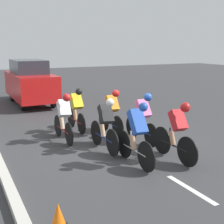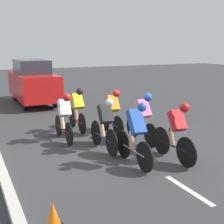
{
  "view_description": "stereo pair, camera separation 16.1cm",
  "coord_description": "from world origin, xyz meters",
  "px_view_note": "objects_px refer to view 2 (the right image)",
  "views": [
    {
      "loc": [
        3.93,
        7.45,
        2.78
      ],
      "look_at": [
        0.12,
        -0.11,
        0.95
      ],
      "focal_mm": 50.0,
      "sensor_mm": 36.0,
      "label": 1
    },
    {
      "loc": [
        3.79,
        7.52,
        2.78
      ],
      "look_at": [
        0.12,
        -0.11,
        0.95
      ],
      "focal_mm": 50.0,
      "sensor_mm": 36.0,
      "label": 2
    }
  ],
  "objects_px": {
    "cyclist_orange": "(112,111)",
    "cyclist_white": "(64,116)",
    "traffic_cone": "(53,218)",
    "cyclist_blue": "(135,133)",
    "support_car": "(33,82)",
    "cyclist_pink": "(143,116)",
    "cyclist_yellow": "(77,108)",
    "cyclist_black": "(105,124)",
    "cyclist_red": "(176,130)"
  },
  "relations": [
    {
      "from": "cyclist_blue",
      "to": "cyclist_orange",
      "type": "height_order",
      "value": "cyclist_blue"
    },
    {
      "from": "support_car",
      "to": "cyclist_white",
      "type": "bearing_deg",
      "value": 85.96
    },
    {
      "from": "cyclist_black",
      "to": "cyclist_white",
      "type": "bearing_deg",
      "value": -61.21
    },
    {
      "from": "cyclist_white",
      "to": "cyclist_blue",
      "type": "bearing_deg",
      "value": 110.01
    },
    {
      "from": "traffic_cone",
      "to": "cyclist_yellow",
      "type": "bearing_deg",
      "value": -113.27
    },
    {
      "from": "cyclist_pink",
      "to": "cyclist_blue",
      "type": "distance_m",
      "value": 1.75
    },
    {
      "from": "cyclist_red",
      "to": "support_car",
      "type": "height_order",
      "value": "support_car"
    },
    {
      "from": "cyclist_yellow",
      "to": "cyclist_black",
      "type": "height_order",
      "value": "cyclist_black"
    },
    {
      "from": "cyclist_yellow",
      "to": "cyclist_orange",
      "type": "xyz_separation_m",
      "value": [
        -0.82,
        0.91,
        0.01
      ]
    },
    {
      "from": "cyclist_white",
      "to": "cyclist_black",
      "type": "bearing_deg",
      "value": 118.79
    },
    {
      "from": "cyclist_pink",
      "to": "cyclist_blue",
      "type": "height_order",
      "value": "cyclist_blue"
    },
    {
      "from": "cyclist_pink",
      "to": "cyclist_yellow",
      "type": "xyz_separation_m",
      "value": [
        1.26,
        -2.01,
        -0.03
      ]
    },
    {
      "from": "cyclist_orange",
      "to": "traffic_cone",
      "type": "xyz_separation_m",
      "value": [
        3.06,
        4.3,
        -0.53
      ]
    },
    {
      "from": "cyclist_blue",
      "to": "support_car",
      "type": "bearing_deg",
      "value": -87.02
    },
    {
      "from": "cyclist_yellow",
      "to": "traffic_cone",
      "type": "relative_size",
      "value": 3.32
    },
    {
      "from": "cyclist_orange",
      "to": "traffic_cone",
      "type": "bearing_deg",
      "value": 54.56
    },
    {
      "from": "cyclist_orange",
      "to": "cyclist_red",
      "type": "bearing_deg",
      "value": 98.47
    },
    {
      "from": "cyclist_black",
      "to": "cyclist_white",
      "type": "relative_size",
      "value": 1.0
    },
    {
      "from": "cyclist_black",
      "to": "cyclist_white",
      "type": "distance_m",
      "value": 1.47
    },
    {
      "from": "cyclist_red",
      "to": "cyclist_black",
      "type": "bearing_deg",
      "value": -49.32
    },
    {
      "from": "cyclist_pink",
      "to": "support_car",
      "type": "height_order",
      "value": "support_car"
    },
    {
      "from": "cyclist_white",
      "to": "traffic_cone",
      "type": "height_order",
      "value": "cyclist_white"
    },
    {
      "from": "cyclist_pink",
      "to": "support_car",
      "type": "xyz_separation_m",
      "value": [
        1.52,
        -7.56,
        0.26
      ]
    },
    {
      "from": "cyclist_black",
      "to": "cyclist_pink",
      "type": "bearing_deg",
      "value": -172.9
    },
    {
      "from": "cyclist_orange",
      "to": "cyclist_blue",
      "type": "bearing_deg",
      "value": 76.16
    },
    {
      "from": "cyclist_yellow",
      "to": "cyclist_pink",
      "type": "bearing_deg",
      "value": 122.02
    },
    {
      "from": "cyclist_orange",
      "to": "cyclist_white",
      "type": "distance_m",
      "value": 1.54
    },
    {
      "from": "cyclist_orange",
      "to": "support_car",
      "type": "distance_m",
      "value": 6.56
    },
    {
      "from": "cyclist_blue",
      "to": "cyclist_white",
      "type": "relative_size",
      "value": 1.0
    },
    {
      "from": "cyclist_yellow",
      "to": "cyclist_black",
      "type": "xyz_separation_m",
      "value": [
        0.01,
        2.17,
        -0.01
      ]
    },
    {
      "from": "traffic_cone",
      "to": "support_car",
      "type": "bearing_deg",
      "value": -100.41
    },
    {
      "from": "cyclist_red",
      "to": "cyclist_white",
      "type": "relative_size",
      "value": 1.0
    },
    {
      "from": "cyclist_blue",
      "to": "traffic_cone",
      "type": "bearing_deg",
      "value": 36.38
    },
    {
      "from": "cyclist_pink",
      "to": "support_car",
      "type": "distance_m",
      "value": 7.72
    },
    {
      "from": "cyclist_pink",
      "to": "cyclist_orange",
      "type": "bearing_deg",
      "value": -68.36
    },
    {
      "from": "cyclist_red",
      "to": "cyclist_white",
      "type": "xyz_separation_m",
      "value": [
        1.94,
        -2.72,
        -0.02
      ]
    },
    {
      "from": "cyclist_black",
      "to": "cyclist_yellow",
      "type": "bearing_deg",
      "value": -90.21
    },
    {
      "from": "cyclist_yellow",
      "to": "traffic_cone",
      "type": "bearing_deg",
      "value": 66.73
    },
    {
      "from": "cyclist_pink",
      "to": "cyclist_orange",
      "type": "relative_size",
      "value": 1.01
    },
    {
      "from": "support_car",
      "to": "cyclist_pink",
      "type": "bearing_deg",
      "value": 101.35
    },
    {
      "from": "cyclist_blue",
      "to": "cyclist_white",
      "type": "bearing_deg",
      "value": -69.99
    },
    {
      "from": "cyclist_blue",
      "to": "cyclist_orange",
      "type": "xyz_separation_m",
      "value": [
        -0.62,
        -2.5,
        -0.03
      ]
    },
    {
      "from": "cyclist_orange",
      "to": "cyclist_white",
      "type": "xyz_separation_m",
      "value": [
        1.54,
        -0.03,
        -0.0
      ]
    },
    {
      "from": "cyclist_red",
      "to": "cyclist_blue",
      "type": "height_order",
      "value": "cyclist_blue"
    },
    {
      "from": "cyclist_blue",
      "to": "traffic_cone",
      "type": "relative_size",
      "value": 3.49
    },
    {
      "from": "support_car",
      "to": "cyclist_red",
      "type": "bearing_deg",
      "value": 99.2
    },
    {
      "from": "cyclist_black",
      "to": "cyclist_white",
      "type": "height_order",
      "value": "cyclist_black"
    },
    {
      "from": "cyclist_red",
      "to": "cyclist_blue",
      "type": "distance_m",
      "value": 1.03
    },
    {
      "from": "cyclist_blue",
      "to": "support_car",
      "type": "height_order",
      "value": "support_car"
    },
    {
      "from": "cyclist_white",
      "to": "traffic_cone",
      "type": "distance_m",
      "value": 4.62
    }
  ]
}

